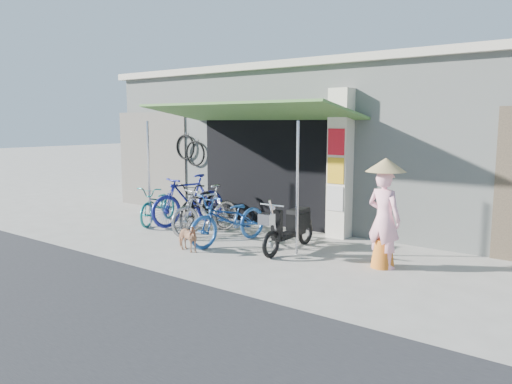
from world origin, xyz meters
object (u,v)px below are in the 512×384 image
Objects in this scene: moped at (290,228)px; nun at (384,214)px; bike_teal at (159,204)px; street_dog at (186,237)px; bike_navy at (229,219)px; bike_black at (201,204)px; bike_blue at (189,200)px; bike_silver at (206,210)px.

moped is 0.94× the size of nun.
bike_teal is 2.75m from street_dog.
bike_teal is 2.65m from bike_navy.
bike_teal is 1.06m from bike_black.
bike_navy is at bearing -168.17° from moped.
nun is at bearing 6.79° from bike_blue.
bike_teal is at bearing 9.27° from nun.
bike_black is at bearing 159.21° from bike_navy.
bike_teal is 0.76m from bike_blue.
bike_silver is 3.94m from nun.
bike_navy is (1.91, -0.82, -0.08)m from bike_blue.
bike_blue reaches higher than street_dog.
nun reaches higher than street_dog.
bike_black is 2.88m from moped.
bike_black is at bearing 150.57° from bike_silver.
moped is at bearing 21.37° from bike_navy.
nun is at bearing 9.31° from bike_silver.
moped is (3.12, -0.54, -0.15)m from bike_blue.
bike_silver is 2.82× the size of street_dog.
bike_blue is (0.69, 0.30, 0.13)m from bike_teal.
moped is at bearing 8.56° from bike_silver.
bike_teal reaches higher than street_dog.
bike_black is at bearing 24.68° from bike_blue.
bike_teal is 3.82m from moped.
bike_navy is 3.09× the size of street_dog.
bike_navy is at bearing -10.36° from bike_blue.
bike_blue is at bearing 1.79° from bike_teal.
bike_navy is 1.13× the size of moped.
bike_blue is at bearing 52.55° from street_dog.
bike_black is at bearing 4.29° from nun.
nun reaches higher than bike_navy.
bike_black reaches higher than bike_teal.
bike_navy is (0.92, -0.33, -0.02)m from bike_silver.
bike_blue is 1.11× the size of bike_silver.
moped is (1.21, 0.28, -0.07)m from bike_navy.
moped is at bearing -42.06° from street_dog.
bike_silver is 1.43m from street_dog.
bike_black is 0.87m from bike_silver.
bike_blue is 3.17m from moped.
bike_blue reaches higher than bike_navy.
nun is at bearing -1.01° from moped.
bike_black is 4.64m from nun.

